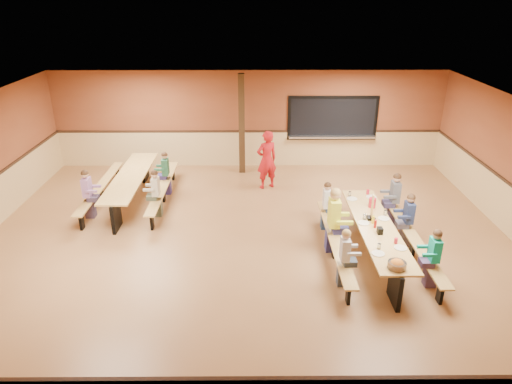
{
  "coord_description": "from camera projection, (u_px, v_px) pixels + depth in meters",
  "views": [
    {
      "loc": [
        0.14,
        -8.82,
        5.15
      ],
      "look_at": [
        0.2,
        0.23,
        1.15
      ],
      "focal_mm": 32.0,
      "sensor_mm": 36.0,
      "label": 1
    }
  ],
  "objects": [
    {
      "name": "seated_child_tan_sec",
      "position": [
        156.0,
        194.0,
        11.18
      ],
      "size": [
        0.36,
        0.29,
        1.19
      ],
      "primitive_type": null,
      "color": "beige",
      "rests_on": "ground"
    },
    {
      "name": "kitchen_pass_through",
      "position": [
        332.0,
        120.0,
        14.1
      ],
      "size": [
        2.78,
        0.28,
        1.38
      ],
      "color": "black",
      "rests_on": "ground"
    },
    {
      "name": "chip_bowl",
      "position": [
        397.0,
        264.0,
        7.89
      ],
      "size": [
        0.32,
        0.32,
        0.15
      ],
      "primitive_type": null,
      "color": "orange",
      "rests_on": "cafeteria_table_main"
    },
    {
      "name": "ground",
      "position": [
        247.0,
        243.0,
        10.15
      ],
      "size": [
        12.0,
        12.0,
        0.0
      ],
      "primitive_type": "plane",
      "color": "brown",
      "rests_on": "ground"
    },
    {
      "name": "seated_child_char_right",
      "position": [
        394.0,
        199.0,
        10.8
      ],
      "size": [
        0.39,
        0.32,
        1.26
      ],
      "primitive_type": null,
      "color": "#53565F",
      "rests_on": "ground"
    },
    {
      "name": "standing_woman",
      "position": [
        267.0,
        160.0,
        12.72
      ],
      "size": [
        0.72,
        0.62,
        1.67
      ],
      "primitive_type": "imported",
      "rotation": [
        0.0,
        0.0,
        3.57
      ],
      "color": "red",
      "rests_on": "ground"
    },
    {
      "name": "seated_child_grey_left",
      "position": [
        326.0,
        206.0,
        10.58
      ],
      "size": [
        0.34,
        0.28,
        1.15
      ],
      "primitive_type": null,
      "color": "silver",
      "rests_on": "ground"
    },
    {
      "name": "cafeteria_table_second",
      "position": [
        131.0,
        183.0,
        11.98
      ],
      "size": [
        1.91,
        3.7,
        0.74
      ],
      "color": "tan",
      "rests_on": "ground"
    },
    {
      "name": "punch_pitcher",
      "position": [
        372.0,
        203.0,
        10.1
      ],
      "size": [
        0.16,
        0.16,
        0.22
      ],
      "primitive_type": "cylinder",
      "color": "red",
      "rests_on": "cafeteria_table_main"
    },
    {
      "name": "seated_adult_yellow",
      "position": [
        334.0,
        221.0,
        9.62
      ],
      "size": [
        0.47,
        0.39,
        1.42
      ],
      "primitive_type": null,
      "color": "#F1FF3D",
      "rests_on": "ground"
    },
    {
      "name": "condiment_ketchup",
      "position": [
        375.0,
        224.0,
        9.24
      ],
      "size": [
        0.06,
        0.06,
        0.17
      ],
      "primitive_type": "cylinder",
      "color": "#B2140F",
      "rests_on": "cafeteria_table_main"
    },
    {
      "name": "place_settings",
      "position": [
        376.0,
        223.0,
        9.33
      ],
      "size": [
        0.65,
        3.3,
        0.11
      ],
      "primitive_type": null,
      "color": "beige",
      "rests_on": "cafeteria_table_main"
    },
    {
      "name": "condiment_mustard",
      "position": [
        373.0,
        220.0,
        9.41
      ],
      "size": [
        0.06,
        0.06,
        0.17
      ],
      "primitive_type": "cylinder",
      "color": "yellow",
      "rests_on": "cafeteria_table_main"
    },
    {
      "name": "seated_child_teal_right",
      "position": [
        433.0,
        259.0,
        8.48
      ],
      "size": [
        0.35,
        0.29,
        1.18
      ],
      "primitive_type": null,
      "color": "#0DA28C",
      "rests_on": "ground"
    },
    {
      "name": "table_paddle",
      "position": [
        372.0,
        213.0,
        9.56
      ],
      "size": [
        0.16,
        0.16,
        0.56
      ],
      "color": "black",
      "rests_on": "cafeteria_table_main"
    },
    {
      "name": "seated_child_purple_sec",
      "position": [
        88.0,
        194.0,
        11.1
      ],
      "size": [
        0.38,
        0.31,
        1.22
      ],
      "primitive_type": null,
      "color": "#95669B",
      "rests_on": "ground"
    },
    {
      "name": "napkin_dispenser",
      "position": [
        380.0,
        231.0,
        9.02
      ],
      "size": [
        0.1,
        0.14,
        0.13
      ],
      "primitive_type": "cube",
      "color": "black",
      "rests_on": "cafeteria_table_main"
    },
    {
      "name": "seated_child_green_sec",
      "position": [
        166.0,
        173.0,
        12.42
      ],
      "size": [
        0.36,
        0.29,
        1.19
      ],
      "primitive_type": null,
      "color": "#286346",
      "rests_on": "ground"
    },
    {
      "name": "structural_post",
      "position": [
        242.0,
        125.0,
        13.57
      ],
      "size": [
        0.18,
        0.18,
        3.0
      ],
      "primitive_type": "cube",
      "color": "black",
      "rests_on": "ground"
    },
    {
      "name": "seated_child_navy_right",
      "position": [
        408.0,
        220.0,
        9.86
      ],
      "size": [
        0.37,
        0.3,
        1.21
      ],
      "primitive_type": null,
      "color": "navy",
      "rests_on": "ground"
    },
    {
      "name": "seated_child_white_left",
      "position": [
        344.0,
        258.0,
        8.5
      ],
      "size": [
        0.35,
        0.29,
        1.17
      ],
      "primitive_type": null,
      "color": "silver",
      "rests_on": "ground"
    },
    {
      "name": "room_envelope",
      "position": [
        247.0,
        216.0,
        9.87
      ],
      "size": [
        12.04,
        10.04,
        3.02
      ],
      "color": "brown",
      "rests_on": "ground"
    },
    {
      "name": "cafeteria_table_main",
      "position": [
        375.0,
        235.0,
        9.44
      ],
      "size": [
        1.91,
        3.7,
        0.74
      ],
      "color": "tan",
      "rests_on": "ground"
    }
  ]
}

